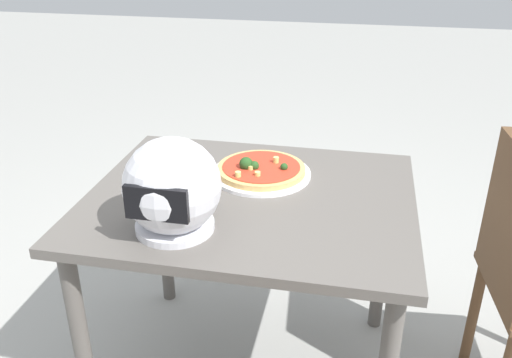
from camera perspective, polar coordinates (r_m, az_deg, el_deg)
dining_table at (r=1.70m, az=-0.58°, el=-4.48°), size 0.98×0.80×0.71m
pizza_plate at (r=1.77m, az=0.55°, el=0.56°), size 0.32×0.32×0.01m
pizza at (r=1.77m, az=0.48°, el=1.07°), size 0.29×0.29×0.06m
motorcycle_helmet at (r=1.44m, az=-8.72°, el=-0.93°), size 0.26×0.26×0.26m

